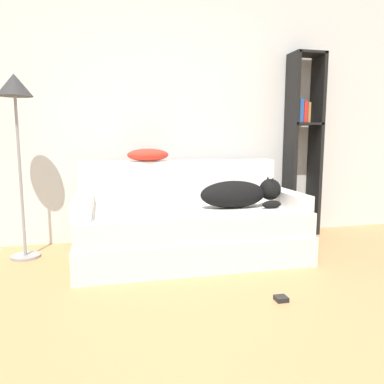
% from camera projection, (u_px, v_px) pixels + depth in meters
% --- Properties ---
extents(wall_back, '(7.36, 0.06, 2.70)m').
position_uv_depth(wall_back, '(158.00, 105.00, 3.72)').
color(wall_back, silver).
rests_on(wall_back, ground_plane).
extents(couch, '(1.89, 0.96, 0.44)m').
position_uv_depth(couch, '(189.00, 233.00, 3.22)').
color(couch, silver).
rests_on(couch, ground_plane).
extents(couch_backrest, '(1.85, 0.15, 0.38)m').
position_uv_depth(couch_backrest, '(180.00, 181.00, 3.55)').
color(couch_backrest, silver).
rests_on(couch_backrest, couch).
extents(couch_arm_left, '(0.15, 0.77, 0.12)m').
position_uv_depth(couch_arm_left, '(83.00, 205.00, 2.98)').
color(couch_arm_left, silver).
rests_on(couch_arm_left, couch).
extents(couch_arm_right, '(0.15, 0.77, 0.12)m').
position_uv_depth(couch_arm_right, '(284.00, 197.00, 3.37)').
color(couch_arm_right, silver).
rests_on(couch_arm_right, couch).
extents(dog, '(0.72, 0.24, 0.26)m').
position_uv_depth(dog, '(241.00, 193.00, 3.18)').
color(dog, black).
rests_on(dog, couch).
extents(laptop, '(0.35, 0.24, 0.02)m').
position_uv_depth(laptop, '(170.00, 210.00, 3.05)').
color(laptop, '#B7B7BC').
rests_on(laptop, couch).
extents(throw_pillow, '(0.38, 0.20, 0.12)m').
position_uv_depth(throw_pillow, '(148.00, 155.00, 3.43)').
color(throw_pillow, red).
rests_on(throw_pillow, couch_backrest).
extents(bookshelf, '(0.33, 0.26, 1.88)m').
position_uv_depth(bookshelf, '(303.00, 137.00, 3.93)').
color(bookshelf, black).
rests_on(bookshelf, ground_plane).
extents(floor_lamp, '(0.28, 0.28, 1.54)m').
position_uv_depth(floor_lamp, '(16.00, 105.00, 3.05)').
color(floor_lamp, gray).
rests_on(floor_lamp, ground_plane).
extents(power_adapter, '(0.08, 0.08, 0.03)m').
position_uv_depth(power_adapter, '(281.00, 299.00, 2.38)').
color(power_adapter, black).
rests_on(power_adapter, ground_plane).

